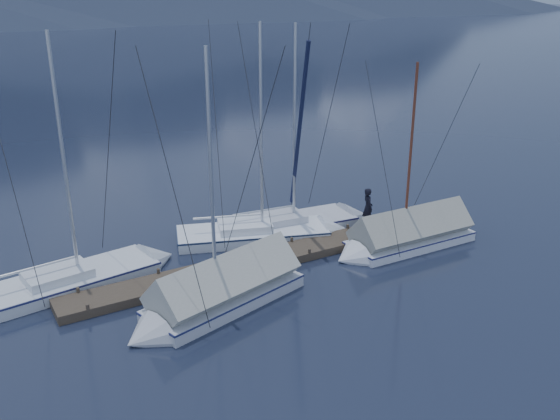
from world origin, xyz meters
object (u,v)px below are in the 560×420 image
object	(u,v)px
sailboat_open_mid	(274,234)
sailboat_covered_near	(401,238)
person	(368,208)
sailboat_open_left	(93,276)
sailboat_covered_far	(213,297)
sailboat_open_right	(304,223)

from	to	relation	value
sailboat_open_mid	sailboat_covered_near	bearing A→B (deg)	-42.44
person	sailboat_open_left	bearing A→B (deg)	99.05
sailboat_covered_far	person	distance (m)	9.46
sailboat_covered_near	sailboat_covered_far	world-z (taller)	sailboat_covered_far
sailboat_open_left	sailboat_covered_near	distance (m)	12.84
sailboat_open_right	sailboat_covered_far	xyz separation A→B (m)	(-6.94, -4.91, 0.30)
sailboat_open_mid	sailboat_open_right	xyz separation A→B (m)	(1.85, 0.39, -0.00)
sailboat_open_mid	sailboat_open_right	size ratio (longest dim) A/B	1.01
sailboat_open_left	sailboat_covered_far	size ratio (longest dim) A/B	1.04
sailboat_open_mid	sailboat_covered_far	bearing A→B (deg)	-138.36
sailboat_open_left	sailboat_open_right	distance (m)	9.99
sailboat_open_mid	sailboat_open_right	distance (m)	1.89
sailboat_open_left	sailboat_open_mid	distance (m)	8.13
sailboat_open_mid	sailboat_open_right	bearing A→B (deg)	11.75
sailboat_covered_near	person	size ratio (longest dim) A/B	4.80
sailboat_open_mid	person	bearing A→B (deg)	-23.91
sailboat_open_left	sailboat_open_right	bearing A→B (deg)	2.78
sailboat_covered_far	person	world-z (taller)	sailboat_covered_far
sailboat_open_right	sailboat_open_left	bearing A→B (deg)	-177.22
sailboat_open_left	sailboat_covered_far	bearing A→B (deg)	-55.53
sailboat_open_right	person	size ratio (longest dim) A/B	5.58
sailboat_open_right	sailboat_open_mid	bearing A→B (deg)	-168.25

